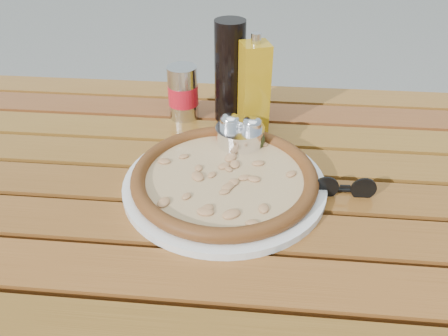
# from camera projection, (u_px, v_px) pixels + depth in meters

# --- Properties ---
(table) EXTENTS (1.40, 0.90, 0.75)m
(table) POSITION_uv_depth(u_px,v_px,m) (223.00, 220.00, 0.82)
(table) COLOR #331A0B
(table) RESTS_ON ground
(plate) EXTENTS (0.44, 0.44, 0.01)m
(plate) POSITION_uv_depth(u_px,v_px,m) (225.00, 184.00, 0.78)
(plate) COLOR white
(plate) RESTS_ON table
(pizza) EXTENTS (0.42, 0.42, 0.03)m
(pizza) POSITION_uv_depth(u_px,v_px,m) (225.00, 176.00, 0.77)
(pizza) COLOR beige
(pizza) RESTS_ON plate
(pepper_shaker) EXTENTS (0.06, 0.06, 0.08)m
(pepper_shaker) POSITION_uv_depth(u_px,v_px,m) (230.00, 134.00, 0.86)
(pepper_shaker) COLOR #A72E13
(pepper_shaker) RESTS_ON table
(oregano_shaker) EXTENTS (0.07, 0.07, 0.08)m
(oregano_shaker) POSITION_uv_depth(u_px,v_px,m) (251.00, 137.00, 0.85)
(oregano_shaker) COLOR #373F19
(oregano_shaker) RESTS_ON table
(dark_bottle) EXTENTS (0.08, 0.08, 0.22)m
(dark_bottle) POSITION_uv_depth(u_px,v_px,m) (230.00, 72.00, 0.94)
(dark_bottle) COLOR black
(dark_bottle) RESTS_ON table
(soda_can) EXTENTS (0.07, 0.07, 0.12)m
(soda_can) POSITION_uv_depth(u_px,v_px,m) (183.00, 93.00, 0.97)
(soda_can) COLOR #BCBCC0
(soda_can) RESTS_ON table
(olive_oil_cruet) EXTENTS (0.07, 0.07, 0.21)m
(olive_oil_cruet) POSITION_uv_depth(u_px,v_px,m) (254.00, 88.00, 0.90)
(olive_oil_cruet) COLOR #AF8112
(olive_oil_cruet) RESTS_ON table
(parmesan_tin) EXTENTS (0.10, 0.10, 0.07)m
(parmesan_tin) POSITION_uv_depth(u_px,v_px,m) (240.00, 140.00, 0.86)
(parmesan_tin) COLOR white
(parmesan_tin) RESTS_ON table
(sunglasses) EXTENTS (0.11, 0.03, 0.04)m
(sunglasses) POSITION_uv_depth(u_px,v_px,m) (344.00, 188.00, 0.75)
(sunglasses) COLOR black
(sunglasses) RESTS_ON table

